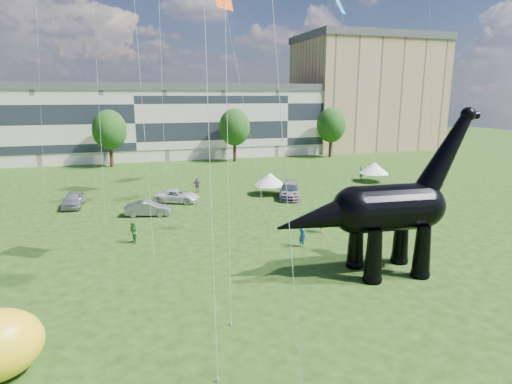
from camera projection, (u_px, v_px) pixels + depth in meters
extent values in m
plane|color=#16330C|center=(340.00, 320.00, 21.52)|extent=(220.00, 220.00, 0.00)
cube|color=beige|center=(134.00, 124.00, 75.72)|extent=(78.00, 11.00, 12.00)
cube|color=tan|center=(366.00, 96.00, 91.14)|extent=(28.00, 18.00, 22.00)
cylinder|color=#382314|center=(111.00, 157.00, 67.15)|extent=(0.56, 0.56, 3.20)
ellipsoid|color=#14380F|center=(109.00, 127.00, 66.11)|extent=(5.20, 5.20, 6.24)
cylinder|color=#382314|center=(235.00, 152.00, 72.87)|extent=(0.56, 0.56, 3.20)
ellipsoid|color=#14380F|center=(234.00, 124.00, 71.83)|extent=(5.20, 5.20, 6.24)
cylinder|color=#382314|center=(330.00, 148.00, 78.02)|extent=(0.56, 0.56, 3.20)
ellipsoid|color=#14380F|center=(331.00, 122.00, 76.98)|extent=(5.20, 5.20, 6.24)
cone|color=black|center=(374.00, 256.00, 25.56)|extent=(1.20, 1.20, 3.26)
sphere|color=black|center=(372.00, 279.00, 25.88)|extent=(1.20, 1.20, 1.20)
cone|color=black|center=(356.00, 243.00, 27.83)|extent=(1.20, 1.20, 3.26)
sphere|color=black|center=(355.00, 264.00, 28.15)|extent=(1.20, 1.20, 1.20)
cone|color=black|center=(422.00, 252.00, 26.28)|extent=(1.20, 1.20, 3.26)
sphere|color=black|center=(420.00, 274.00, 26.60)|extent=(1.20, 1.20, 1.20)
cone|color=black|center=(401.00, 239.00, 28.55)|extent=(1.20, 1.20, 3.26)
sphere|color=black|center=(399.00, 260.00, 28.87)|extent=(1.20, 1.20, 1.20)
cylinder|color=black|center=(389.00, 208.00, 26.46)|extent=(4.75, 3.24, 2.94)
sphere|color=black|center=(355.00, 210.00, 25.95)|extent=(2.94, 2.94, 2.94)
sphere|color=black|center=(422.00, 206.00, 26.96)|extent=(2.83, 2.83, 2.83)
cone|color=black|center=(445.00, 155.00, 26.56)|extent=(4.20, 1.90, 5.76)
sphere|color=black|center=(468.00, 114.00, 26.31)|extent=(0.91, 0.91, 0.91)
cylinder|color=black|center=(472.00, 115.00, 26.39)|extent=(0.79, 0.53, 0.48)
cone|color=black|center=(320.00, 218.00, 25.53)|extent=(5.89, 2.67, 3.19)
imported|color=#B3B1B6|center=(73.00, 200.00, 43.05)|extent=(2.14, 4.62, 1.53)
imported|color=slate|center=(148.00, 209.00, 39.97)|extent=(4.41, 2.36, 1.38)
imported|color=silver|center=(177.00, 196.00, 44.97)|extent=(5.30, 4.04, 1.34)
imported|color=#595960|center=(290.00, 191.00, 46.99)|extent=(4.02, 5.83, 1.57)
cube|color=silver|center=(270.00, 186.00, 48.53)|extent=(3.17, 3.17, 0.11)
cone|color=silver|center=(270.00, 179.00, 48.36)|extent=(4.01, 4.01, 1.41)
cylinder|color=#999999|center=(261.00, 193.00, 47.17)|extent=(0.06, 0.06, 1.03)
cylinder|color=#999999|center=(284.00, 192.00, 47.58)|extent=(0.06, 0.06, 1.03)
cylinder|color=#999999|center=(257.00, 188.00, 49.70)|extent=(0.06, 0.06, 1.03)
cylinder|color=#999999|center=(279.00, 187.00, 50.11)|extent=(0.06, 0.06, 1.03)
cube|color=white|center=(374.00, 174.00, 55.75)|extent=(3.58, 3.58, 0.12)
cone|color=white|center=(374.00, 168.00, 55.58)|extent=(4.53, 4.53, 1.46)
cylinder|color=#999999|center=(366.00, 180.00, 54.50)|extent=(0.06, 0.06, 1.07)
cylinder|color=#999999|center=(387.00, 180.00, 54.59)|extent=(0.06, 0.06, 1.07)
cylinder|color=#999999|center=(360.00, 176.00, 57.15)|extent=(0.06, 0.06, 1.07)
cylinder|color=#999999|center=(381.00, 176.00, 57.25)|extent=(0.06, 0.06, 1.07)
imported|color=brown|center=(323.00, 223.00, 35.10)|extent=(1.10, 1.23, 1.65)
imported|color=#36752F|center=(133.00, 233.00, 32.46)|extent=(0.90, 1.00, 1.69)
imported|color=black|center=(379.00, 198.00, 43.33)|extent=(1.37, 1.51, 1.67)
imported|color=#2F756F|center=(361.00, 173.00, 57.36)|extent=(0.44, 0.66, 1.76)
imported|color=#6C367A|center=(197.00, 185.00, 49.47)|extent=(1.12, 0.87, 1.78)
imported|color=#285C94|center=(302.00, 235.00, 31.74)|extent=(0.60, 0.74, 1.78)
plane|color=#157AE6|center=(340.00, 6.00, 32.52)|extent=(1.47, 1.43, 1.20)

